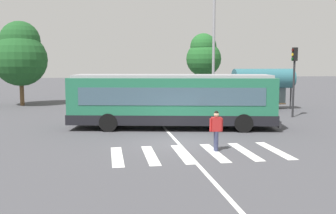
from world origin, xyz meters
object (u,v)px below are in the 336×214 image
object	(u,v)px
city_transit_bus	(172,101)
background_tree_right	(204,55)
parked_car_black	(218,98)
background_tree_left	(20,54)
pedestrian_crossing_street	(216,128)
parked_car_blue	(154,99)
bus_stop_shelter	(263,79)
traffic_light_far_corner	(294,71)
parked_car_silver	(121,100)
parked_car_white	(88,100)
twin_arm_street_lamp	(214,28)
parked_car_teal	(185,98)

from	to	relation	value
city_transit_bus	background_tree_right	bearing A→B (deg)	69.95
parked_car_black	background_tree_left	xyz separation A→B (m)	(-16.58, 3.83, 3.69)
city_transit_bus	pedestrian_crossing_street	xyz separation A→B (m)	(0.86, -5.87, -0.62)
parked_car_blue	bus_stop_shelter	bearing A→B (deg)	-12.17
parked_car_black	bus_stop_shelter	xyz separation A→B (m)	(3.00, -2.39, 1.65)
bus_stop_shelter	background_tree_left	size ratio (longest dim) A/B	0.67
traffic_light_far_corner	bus_stop_shelter	bearing A→B (deg)	93.83
parked_car_silver	parked_car_blue	distance (m)	2.63
bus_stop_shelter	background_tree_left	xyz separation A→B (m)	(-19.57, 6.22, 2.04)
parked_car_silver	bus_stop_shelter	world-z (taller)	bus_stop_shelter
parked_car_black	traffic_light_far_corner	bearing A→B (deg)	-64.23
background_tree_left	bus_stop_shelter	bearing A→B (deg)	-17.63
parked_car_white	parked_car_blue	bearing A→B (deg)	-7.52
bus_stop_shelter	background_tree_right	size ratio (longest dim) A/B	0.73
parked_car_blue	pedestrian_crossing_street	bearing A→B (deg)	-87.32
twin_arm_street_lamp	background_tree_right	xyz separation A→B (m)	(1.97, 10.54, -1.78)
parked_car_teal	background_tree_left	size ratio (longest dim) A/B	0.62
traffic_light_far_corner	bus_stop_shelter	size ratio (longest dim) A/B	0.97
parked_car_white	parked_car_blue	distance (m)	5.32
pedestrian_crossing_street	parked_car_teal	size ratio (longest dim) A/B	0.38
city_transit_bus	parked_car_white	distance (m)	11.29
pedestrian_crossing_street	background_tree_left	bearing A→B (deg)	121.03
parked_car_blue	parked_car_silver	bearing A→B (deg)	175.38
parked_car_white	parked_car_silver	size ratio (longest dim) A/B	1.00
twin_arm_street_lamp	bus_stop_shelter	bearing A→B (deg)	11.66
parked_car_blue	parked_car_teal	distance (m)	2.70
parked_car_white	city_transit_bus	bearing A→B (deg)	-62.98
parked_car_silver	traffic_light_far_corner	bearing A→B (deg)	-29.55
pedestrian_crossing_street	parked_car_blue	distance (m)	15.23
pedestrian_crossing_street	background_tree_right	distance (m)	23.90
background_tree_right	background_tree_left	bearing A→B (deg)	-168.75
parked_car_black	background_tree_right	size ratio (longest dim) A/B	0.69
parked_car_teal	traffic_light_far_corner	world-z (taller)	traffic_light_far_corner
parked_car_silver	twin_arm_street_lamp	size ratio (longest dim) A/B	0.44
parked_car_blue	background_tree_right	distance (m)	10.58
pedestrian_crossing_street	parked_car_white	world-z (taller)	pedestrian_crossing_street
city_transit_bus	background_tree_right	world-z (taller)	background_tree_right
parked_car_white	parked_car_blue	xyz separation A→B (m)	(5.27, -0.70, 0.00)
pedestrian_crossing_street	traffic_light_far_corner	world-z (taller)	traffic_light_far_corner
parked_car_teal	twin_arm_street_lamp	distance (m)	6.51
parked_car_white	background_tree_right	bearing A→B (deg)	32.00
parked_car_blue	background_tree_left	size ratio (longest dim) A/B	0.62
twin_arm_street_lamp	parked_car_blue	bearing A→B (deg)	146.55
traffic_light_far_corner	background_tree_left	xyz separation A→B (m)	(-19.87, 10.65, 1.28)
bus_stop_shelter	parked_car_white	bearing A→B (deg)	169.59
city_transit_bus	pedestrian_crossing_street	distance (m)	5.97
parked_car_silver	traffic_light_far_corner	xyz separation A→B (m)	(11.41, -6.47, 2.42)
parked_car_white	parked_car_black	distance (m)	10.77
parked_car_silver	bus_stop_shelter	distance (m)	11.42
twin_arm_street_lamp	parked_car_white	bearing A→B (deg)	159.98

